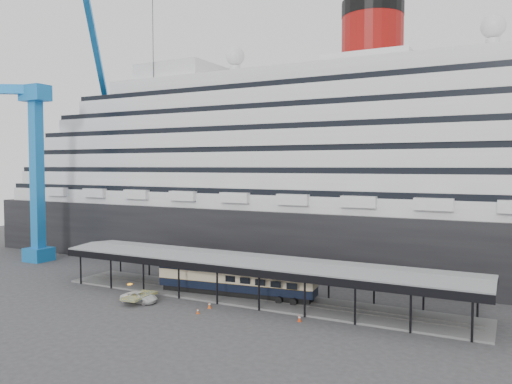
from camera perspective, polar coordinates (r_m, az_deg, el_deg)
ground at (r=60.95m, az=-2.54°, el=-13.22°), size 200.00×200.00×0.00m
cruise_ship at (r=87.72m, az=7.95°, el=3.84°), size 130.00×30.00×43.90m
platform_canopy at (r=64.59m, az=-0.30°, el=-10.12°), size 56.00×9.18×5.30m
crane_blue at (r=96.40m, az=-23.19°, el=4.50°), size 22.63×19.19×47.60m
port_truck at (r=65.16m, az=-13.18°, el=-11.63°), size 4.86×2.52×1.31m
pullman_carriage at (r=65.77m, az=-2.34°, el=-9.71°), size 21.51×5.02×20.95m
traffic_cone_left at (r=61.37m, az=-5.34°, el=-12.73°), size 0.52×0.52×0.80m
traffic_cone_mid at (r=59.37m, az=-6.67°, el=-13.35°), size 0.44×0.44×0.67m
traffic_cone_right at (r=56.45m, az=4.98°, el=-14.16°), size 0.51×0.51×0.76m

